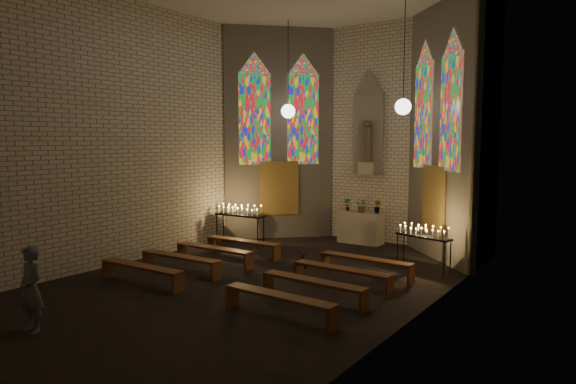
% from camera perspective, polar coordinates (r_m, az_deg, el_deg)
% --- Properties ---
extents(floor, '(12.00, 12.00, 0.00)m').
position_cam_1_polar(floor, '(12.26, -3.69, -9.85)').
color(floor, black).
rests_on(floor, ground).
extents(room, '(8.22, 12.43, 7.00)m').
position_cam_1_polar(room, '(14.59, 4.55, 7.40)').
color(room, beige).
rests_on(room, ground).
extents(altar, '(1.40, 0.60, 1.00)m').
position_cam_1_polar(altar, '(16.65, 8.08, -3.95)').
color(altar, beige).
rests_on(altar, ground).
extents(flower_vase_left, '(0.23, 0.17, 0.43)m').
position_cam_1_polar(flower_vase_left, '(16.79, 6.62, -1.39)').
color(flower_vase_left, '#4C723F').
rests_on(flower_vase_left, altar).
extents(flower_vase_center, '(0.47, 0.43, 0.45)m').
position_cam_1_polar(flower_vase_center, '(16.44, 8.24, -1.52)').
color(flower_vase_center, '#4C723F').
rests_on(flower_vase_center, altar).
extents(flower_vase_right, '(0.29, 0.26, 0.44)m').
position_cam_1_polar(flower_vase_right, '(16.36, 9.92, -1.60)').
color(flower_vase_right, '#4C723F').
rests_on(flower_vase_right, altar).
extents(aisle_flower_pot, '(0.30, 0.30, 0.45)m').
position_cam_1_polar(aisle_flower_pot, '(13.43, 1.67, -7.46)').
color(aisle_flower_pot, '#4C723F').
rests_on(aisle_flower_pot, ground).
extents(votive_stand_left, '(1.71, 0.48, 1.24)m').
position_cam_1_polar(votive_stand_left, '(16.06, -5.39, -2.24)').
color(votive_stand_left, black).
rests_on(votive_stand_left, ground).
extents(votive_stand_right, '(1.54, 0.73, 1.10)m').
position_cam_1_polar(votive_stand_right, '(13.50, 14.83, -4.46)').
color(votive_stand_right, black).
rests_on(votive_stand_right, ground).
extents(pew_left_0, '(2.40, 0.40, 0.46)m').
position_cam_1_polar(pew_left_0, '(14.78, -5.05, -5.66)').
color(pew_left_0, '#593219').
rests_on(pew_left_0, ground).
extents(pew_right_0, '(2.40, 0.40, 0.46)m').
position_cam_1_polar(pew_right_0, '(12.70, 8.63, -7.60)').
color(pew_right_0, '#593219').
rests_on(pew_right_0, ground).
extents(pew_left_1, '(2.40, 0.40, 0.46)m').
position_cam_1_polar(pew_left_1, '(13.90, -8.24, -6.43)').
color(pew_left_1, '#593219').
rests_on(pew_left_1, ground).
extents(pew_right_1, '(2.40, 0.40, 0.46)m').
position_cam_1_polar(pew_right_1, '(11.67, 6.00, -8.78)').
color(pew_right_1, '#593219').
rests_on(pew_right_1, ground).
extents(pew_left_2, '(2.40, 0.40, 0.46)m').
position_cam_1_polar(pew_left_2, '(13.07, -11.86, -7.28)').
color(pew_left_2, '#593219').
rests_on(pew_left_2, ground).
extents(pew_right_2, '(2.40, 0.40, 0.46)m').
position_cam_1_polar(pew_right_2, '(10.67, 2.84, -10.15)').
color(pew_right_2, '#593219').
rests_on(pew_right_2, ground).
extents(pew_left_3, '(2.40, 0.40, 0.46)m').
position_cam_1_polar(pew_left_3, '(12.31, -15.96, -8.20)').
color(pew_left_3, '#593219').
rests_on(pew_left_3, ground).
extents(pew_right_3, '(2.40, 0.40, 0.46)m').
position_cam_1_polar(pew_right_3, '(9.71, -0.99, -11.76)').
color(pew_right_3, '#593219').
rests_on(pew_right_3, ground).
extents(visitor, '(0.55, 0.37, 1.51)m').
position_cam_1_polar(visitor, '(9.98, -26.65, -9.63)').
color(visitor, '#52525D').
rests_on(visitor, ground).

